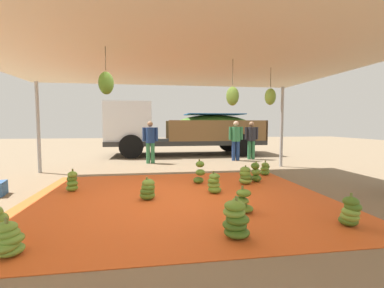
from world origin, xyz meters
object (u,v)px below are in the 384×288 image
at_px(banana_bunch_7, 148,190).
at_px(worker_1, 236,138).
at_px(banana_bunch_4, 256,173).
at_px(banana_bunch_11, 214,184).
at_px(banana_bunch_6, 72,182).
at_px(banana_bunch_9, 350,212).
at_px(banana_bunch_1, 8,240).
at_px(banana_bunch_3, 236,220).
at_px(cargo_truck_main, 181,128).
at_px(worker_0, 251,137).
at_px(banana_bunch_0, 199,173).
at_px(banana_bunch_2, 265,169).
at_px(worker_2, 150,139).
at_px(banana_bunch_5, 246,176).
at_px(banana_bunch_8, 243,202).

xyz_separation_m(banana_bunch_7, worker_1, (3.35, 5.01, 0.71)).
relative_size(banana_bunch_4, banana_bunch_11, 1.12).
distance_m(banana_bunch_6, banana_bunch_9, 5.15).
distance_m(banana_bunch_1, banana_bunch_11, 3.61).
distance_m(banana_bunch_3, banana_bunch_4, 3.39).
bearing_deg(cargo_truck_main, banana_bunch_1, -107.18).
height_order(banana_bunch_1, worker_0, worker_0).
distance_m(banana_bunch_4, cargo_truck_main, 6.39).
height_order(banana_bunch_0, banana_bunch_2, banana_bunch_0).
bearing_deg(banana_bunch_2, worker_2, 138.95).
xyz_separation_m(banana_bunch_4, banana_bunch_6, (-4.23, -0.30, -0.02)).
height_order(banana_bunch_0, banana_bunch_11, banana_bunch_0).
xyz_separation_m(banana_bunch_2, worker_1, (0.13, 3.05, 0.73)).
distance_m(banana_bunch_5, cargo_truck_main, 6.54).
distance_m(banana_bunch_8, banana_bunch_9, 1.51).
relative_size(banana_bunch_1, banana_bunch_4, 0.83).
bearing_deg(banana_bunch_3, banana_bunch_7, 121.05).
distance_m(banana_bunch_1, worker_2, 6.91).
bearing_deg(banana_bunch_2, banana_bunch_5, -133.21).
distance_m(banana_bunch_11, worker_1, 5.18).
relative_size(banana_bunch_8, worker_1, 0.28).
distance_m(banana_bunch_1, cargo_truck_main, 9.81).
bearing_deg(cargo_truck_main, banana_bunch_5, -82.25).
bearing_deg(worker_1, banana_bunch_0, -119.25).
distance_m(banana_bunch_0, cargo_truck_main, 6.25).
bearing_deg(worker_1, cargo_truck_main, 129.49).
bearing_deg(cargo_truck_main, banana_bunch_7, -100.89).
bearing_deg(banana_bunch_0, banana_bunch_6, -173.52).
bearing_deg(banana_bunch_5, banana_bunch_1, -142.06).
distance_m(banana_bunch_3, banana_bunch_8, 1.00).
bearing_deg(worker_2, banana_bunch_3, -80.56).
relative_size(banana_bunch_1, banana_bunch_7, 1.00).
bearing_deg(banana_bunch_8, banana_bunch_6, 149.79).
distance_m(banana_bunch_6, worker_1, 6.49).
relative_size(banana_bunch_6, banana_bunch_11, 1.04).
height_order(banana_bunch_6, banana_bunch_7, banana_bunch_6).
height_order(banana_bunch_4, banana_bunch_9, banana_bunch_4).
bearing_deg(banana_bunch_5, worker_1, 75.25).
xyz_separation_m(banana_bunch_2, banana_bunch_5, (-0.94, -1.00, 0.03)).
distance_m(banana_bunch_0, banana_bunch_4, 1.42).
bearing_deg(banana_bunch_0, banana_bunch_7, -135.57).
relative_size(banana_bunch_2, banana_bunch_6, 0.85).
bearing_deg(banana_bunch_2, banana_bunch_11, -138.08).
distance_m(banana_bunch_1, banana_bunch_2, 6.11).
bearing_deg(banana_bunch_2, worker_0, 75.26).
distance_m(banana_bunch_5, banana_bunch_6, 3.89).
relative_size(banana_bunch_4, banana_bunch_6, 1.08).
relative_size(banana_bunch_3, banana_bunch_9, 1.12).
bearing_deg(banana_bunch_8, banana_bunch_11, 98.33).
xyz_separation_m(banana_bunch_11, cargo_truck_main, (0.06, 7.07, 1.03)).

